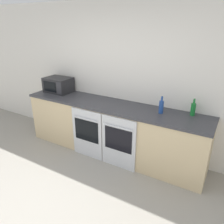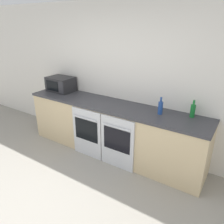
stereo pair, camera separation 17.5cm
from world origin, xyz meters
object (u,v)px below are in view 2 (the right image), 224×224
(microwave, at_px, (61,84))
(oven_left, at_px, (87,133))
(oven_right, at_px, (117,143))
(bottle_green, at_px, (193,111))
(bottle_blue, at_px, (160,108))

(microwave, bearing_deg, oven_left, -23.72)
(oven_left, relative_size, oven_right, 1.00)
(bottle_green, distance_m, bottle_blue, 0.46)
(oven_right, height_order, bottle_blue, bottle_blue)
(microwave, bearing_deg, bottle_green, 2.27)
(bottle_green, height_order, bottle_blue, bottle_blue)
(oven_right, bearing_deg, microwave, 164.85)
(oven_left, bearing_deg, bottle_green, 18.82)
(microwave, bearing_deg, oven_right, -15.15)
(oven_right, xyz_separation_m, bottle_green, (0.96, 0.54, 0.59))
(oven_right, bearing_deg, bottle_blue, 36.60)
(bottle_green, xyz_separation_m, bottle_blue, (-0.44, -0.15, 0.00))
(oven_right, bearing_deg, oven_left, 180.00)
(oven_left, distance_m, oven_right, 0.62)
(oven_left, bearing_deg, microwave, 156.28)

